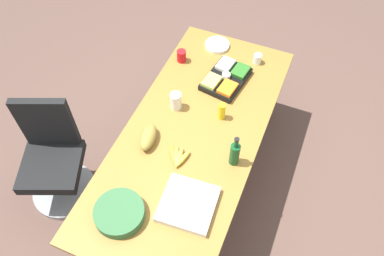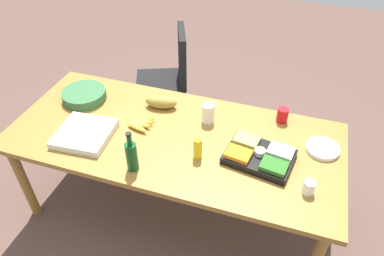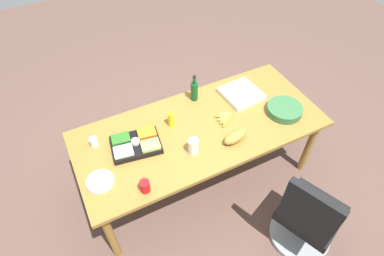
{
  "view_description": "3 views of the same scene",
  "coord_description": "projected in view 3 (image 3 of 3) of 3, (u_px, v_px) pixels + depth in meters",
  "views": [
    {
      "loc": [
        -1.62,
        -0.67,
        3.21
      ],
      "look_at": [
        0.01,
        0.01,
        0.82
      ],
      "focal_mm": 36.47,
      "sensor_mm": 36.0,
      "label": 1
    },
    {
      "loc": [
        0.71,
        -1.74,
        2.43
      ],
      "look_at": [
        0.11,
        0.09,
        0.81
      ],
      "focal_mm": 33.63,
      "sensor_mm": 36.0,
      "label": 2
    },
    {
      "loc": [
        0.97,
        1.76,
        2.97
      ],
      "look_at": [
        0.11,
        0.04,
        0.87
      ],
      "focal_mm": 30.07,
      "sensor_mm": 36.0,
      "label": 3
    }
  ],
  "objects": [
    {
      "name": "paper_cup",
      "position": [
        94.0,
        142.0,
        2.79
      ],
      "size": [
        0.09,
        0.09,
        0.09
      ],
      "primitive_type": "cylinder",
      "rotation": [
        0.0,
        0.0,
        0.32
      ],
      "color": "white",
      "rests_on": "conference_table"
    },
    {
      "name": "mayo_jar",
      "position": [
        193.0,
        146.0,
        2.72
      ],
      "size": [
        0.09,
        0.09,
        0.15
      ],
      "primitive_type": "cylinder",
      "rotation": [
        0.0,
        0.0,
        -0.02
      ],
      "color": "white",
      "rests_on": "conference_table"
    },
    {
      "name": "ground_plane",
      "position": [
        199.0,
        175.0,
        3.55
      ],
      "size": [
        10.0,
        10.0,
        0.0
      ],
      "primitive_type": "plane",
      "color": "brown"
    },
    {
      "name": "veggie_tray",
      "position": [
        136.0,
        144.0,
        2.79
      ],
      "size": [
        0.46,
        0.36,
        0.09
      ],
      "color": "black",
      "rests_on": "conference_table"
    },
    {
      "name": "red_solo_cup",
      "position": [
        145.0,
        186.0,
        2.48
      ],
      "size": [
        0.09,
        0.09,
        0.11
      ],
      "primitive_type": "cylinder",
      "rotation": [
        0.0,
        0.0,
        0.09
      ],
      "color": "red",
      "rests_on": "conference_table"
    },
    {
      "name": "pizza_box",
      "position": [
        241.0,
        94.0,
        3.25
      ],
      "size": [
        0.39,
        0.39,
        0.05
      ],
      "primitive_type": "cube",
      "rotation": [
        0.0,
        0.0,
        0.07
      ],
      "color": "silver",
      "rests_on": "conference_table"
    },
    {
      "name": "paper_plate_stack",
      "position": [
        100.0,
        181.0,
        2.56
      ],
      "size": [
        0.25,
        0.25,
        0.03
      ],
      "primitive_type": "cylinder",
      "rotation": [
        0.0,
        0.0,
        0.14
      ],
      "color": "white",
      "rests_on": "conference_table"
    },
    {
      "name": "mustard_bottle",
      "position": [
        171.0,
        119.0,
        2.94
      ],
      "size": [
        0.07,
        0.07,
        0.15
      ],
      "primitive_type": "cylinder",
      "rotation": [
        0.0,
        0.0,
        0.26
      ],
      "color": "yellow",
      "rests_on": "conference_table"
    },
    {
      "name": "banana_bunch",
      "position": [
        225.0,
        118.0,
        3.02
      ],
      "size": [
        0.18,
        0.18,
        0.04
      ],
      "color": "yellow",
      "rests_on": "conference_table"
    },
    {
      "name": "bread_loaf",
      "position": [
        235.0,
        137.0,
        2.83
      ],
      "size": [
        0.25,
        0.15,
        0.1
      ],
      "primitive_type": "ellipsoid",
      "rotation": [
        0.0,
        0.0,
        0.17
      ],
      "color": "olive",
      "rests_on": "conference_table"
    },
    {
      "name": "salad_bowl",
      "position": [
        284.0,
        110.0,
        3.08
      ],
      "size": [
        0.4,
        0.4,
        0.07
      ],
      "primitive_type": "cylinder",
      "rotation": [
        0.0,
        0.0,
        -0.2
      ],
      "color": "#326238",
      "rests_on": "conference_table"
    },
    {
      "name": "conference_table",
      "position": [
        200.0,
        133.0,
        3.02
      ],
      "size": [
        2.31,
        1.02,
        0.78
      ],
      "color": "olive",
      "rests_on": "ground"
    },
    {
      "name": "wine_bottle",
      "position": [
        194.0,
        91.0,
        3.15
      ],
      "size": [
        0.08,
        0.08,
        0.29
      ],
      "color": "#0F461E",
      "rests_on": "conference_table"
    },
    {
      "name": "office_chair",
      "position": [
        306.0,
        220.0,
        2.77
      ],
      "size": [
        0.63,
        0.63,
        1.01
      ],
      "color": "gray",
      "rests_on": "ground"
    }
  ]
}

